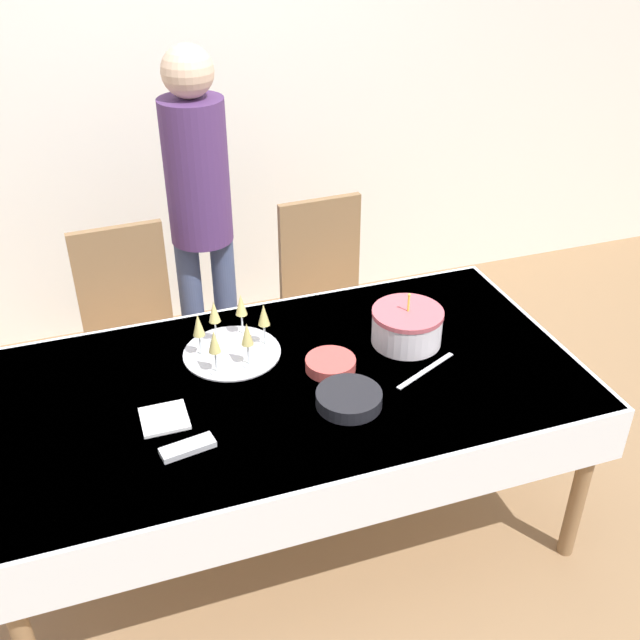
% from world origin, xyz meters
% --- Properties ---
extents(ground_plane, '(12.00, 12.00, 0.00)m').
position_xyz_m(ground_plane, '(0.00, 0.00, 0.00)').
color(ground_plane, '#93704C').
extents(wall_back, '(8.00, 0.05, 2.70)m').
position_xyz_m(wall_back, '(0.00, 1.78, 1.35)').
color(wall_back, silver).
rests_on(wall_back, ground_plane).
extents(dining_table, '(2.07, 1.08, 0.73)m').
position_xyz_m(dining_table, '(0.00, 0.00, 0.63)').
color(dining_table, white).
rests_on(dining_table, ground_plane).
extents(dining_chair_far_left, '(0.44, 0.44, 0.96)m').
position_xyz_m(dining_chair_far_left, '(-0.46, 0.86, 0.53)').
color(dining_chair_far_left, olive).
rests_on(dining_chair_far_left, ground_plane).
extents(dining_chair_far_right, '(0.44, 0.44, 0.96)m').
position_xyz_m(dining_chair_far_right, '(0.46, 0.86, 0.53)').
color(dining_chair_far_right, olive).
rests_on(dining_chair_far_right, ground_plane).
extents(birthday_cake, '(0.27, 0.27, 0.21)m').
position_xyz_m(birthday_cake, '(0.49, 0.08, 0.80)').
color(birthday_cake, white).
rests_on(birthday_cake, dining_table).
extents(champagne_tray, '(0.36, 0.36, 0.18)m').
position_xyz_m(champagne_tray, '(-0.15, 0.22, 0.81)').
color(champagne_tray, silver).
rests_on(champagne_tray, dining_table).
extents(plate_stack_main, '(0.22, 0.22, 0.05)m').
position_xyz_m(plate_stack_main, '(0.15, -0.20, 0.76)').
color(plate_stack_main, black).
rests_on(plate_stack_main, dining_table).
extents(plate_stack_dessert, '(0.18, 0.18, 0.04)m').
position_xyz_m(plate_stack_dessert, '(0.16, 0.01, 0.75)').
color(plate_stack_dessert, '#CC4C47').
rests_on(plate_stack_dessert, dining_table).
extents(cake_knife, '(0.28, 0.15, 0.00)m').
position_xyz_m(cake_knife, '(0.48, -0.11, 0.73)').
color(cake_knife, silver).
rests_on(cake_knife, dining_table).
extents(fork_pile, '(0.18, 0.09, 0.02)m').
position_xyz_m(fork_pile, '(-0.40, -0.25, 0.74)').
color(fork_pile, silver).
rests_on(fork_pile, dining_table).
extents(napkin_pile, '(0.15, 0.15, 0.01)m').
position_xyz_m(napkin_pile, '(-0.45, -0.08, 0.74)').
color(napkin_pile, white).
rests_on(napkin_pile, dining_table).
extents(person_standing, '(0.28, 0.28, 1.66)m').
position_xyz_m(person_standing, '(-0.08, 1.06, 1.00)').
color(person_standing, '#3F4C72').
rests_on(person_standing, ground_plane).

